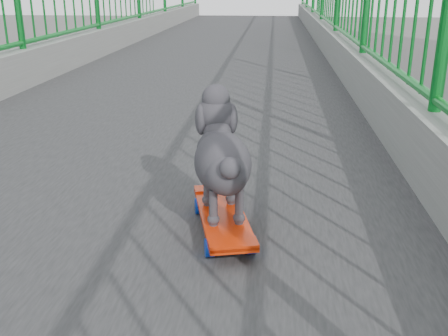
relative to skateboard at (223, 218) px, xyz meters
name	(u,v)px	position (x,y,z in m)	size (l,w,h in m)	color
railing	(120,123)	(-0.54, 0.65, 0.16)	(3.00, 24.00, 1.42)	gray
skateboard	(223,218)	(0.00, 0.00, 0.00)	(0.27, 0.54, 0.07)	red
poodle	(222,155)	(-0.01, 0.02, 0.22)	(0.26, 0.45, 0.38)	#2E2B30
car_0	(97,175)	(-6.54, 16.85, -6.30)	(1.77, 4.40, 1.50)	black
car_5	(93,180)	(-6.54, 16.35, -6.32)	(1.55, 4.45, 1.47)	red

